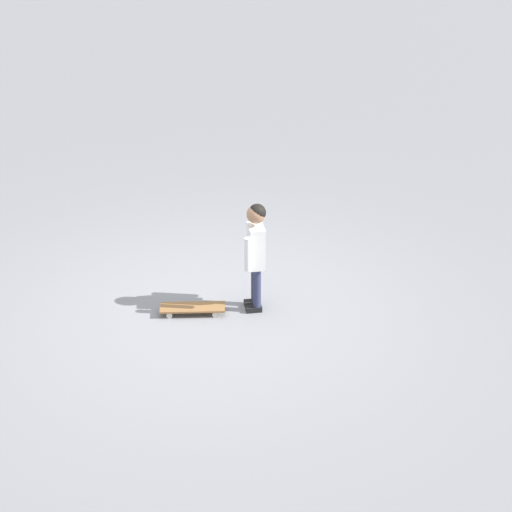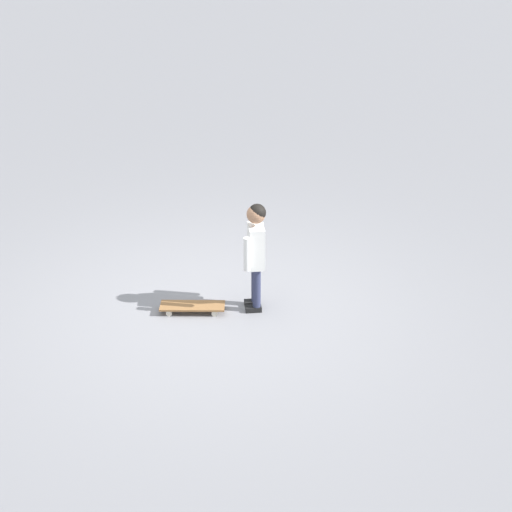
% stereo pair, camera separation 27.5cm
% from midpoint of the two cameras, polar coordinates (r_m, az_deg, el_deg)
% --- Properties ---
extents(ground_plane, '(50.00, 50.00, 0.00)m').
position_cam_midpoint_polar(ground_plane, '(6.94, -2.58, -4.19)').
color(ground_plane, gray).
extents(child_person, '(0.27, 0.34, 1.06)m').
position_cam_midpoint_polar(child_person, '(6.65, 1.17, 0.81)').
color(child_person, '#2D3351').
rests_on(child_person, ground).
extents(skateboard, '(0.63, 0.36, 0.07)m').
position_cam_midpoint_polar(skateboard, '(6.88, -3.83, -3.93)').
color(skateboard, olive).
rests_on(skateboard, ground).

